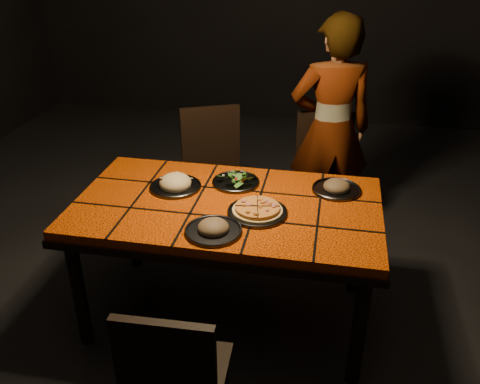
% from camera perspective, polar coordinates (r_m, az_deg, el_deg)
% --- Properties ---
extents(room_shell, '(6.04, 7.04, 3.08)m').
position_cam_1_polar(room_shell, '(2.40, -1.69, 14.67)').
color(room_shell, black).
rests_on(room_shell, ground).
extents(dining_table, '(1.62, 0.92, 0.75)m').
position_cam_1_polar(dining_table, '(2.71, -1.45, -2.66)').
color(dining_table, '#E54A07').
rests_on(dining_table, ground).
extents(chair_near, '(0.39, 0.39, 0.84)m').
position_cam_1_polar(chair_near, '(2.13, -7.37, -19.80)').
color(chair_near, black).
rests_on(chair_near, ground).
extents(chair_far_left, '(0.55, 0.55, 0.93)m').
position_cam_1_polar(chair_far_left, '(3.61, -2.98, 3.02)').
color(chair_far_left, black).
rests_on(chair_far_left, ground).
extents(chair_far_right, '(0.45, 0.45, 0.89)m').
position_cam_1_polar(chair_far_right, '(3.68, 9.38, 2.74)').
color(chair_far_right, black).
rests_on(chair_far_right, ground).
extents(diner, '(0.65, 0.51, 1.58)m').
position_cam_1_polar(diner, '(3.59, 10.15, 6.89)').
color(diner, brown).
rests_on(diner, ground).
extents(plate_pizza, '(0.31, 0.31, 0.04)m').
position_cam_1_polar(plate_pizza, '(2.56, 1.97, -2.11)').
color(plate_pizza, '#37373C').
rests_on(plate_pizza, dining_table).
extents(plate_pasta, '(0.29, 0.29, 0.09)m').
position_cam_1_polar(plate_pasta, '(2.83, -7.27, 0.90)').
color(plate_pasta, '#37373C').
rests_on(plate_pasta, dining_table).
extents(plate_salad, '(0.27, 0.27, 0.07)m').
position_cam_1_polar(plate_salad, '(2.86, -0.48, 1.42)').
color(plate_salad, '#37373C').
rests_on(plate_salad, dining_table).
extents(plate_mushroom_a, '(0.28, 0.28, 0.09)m').
position_cam_1_polar(plate_mushroom_a, '(2.41, -3.01, -4.07)').
color(plate_mushroom_a, '#37373C').
rests_on(plate_mushroom_a, dining_table).
extents(plate_mushroom_b, '(0.27, 0.27, 0.09)m').
position_cam_1_polar(plate_mushroom_b, '(2.83, 10.79, 0.55)').
color(plate_mushroom_b, '#37373C').
rests_on(plate_mushroom_b, dining_table).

